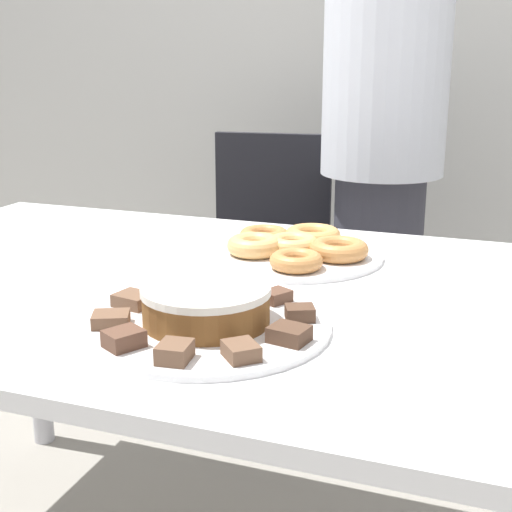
# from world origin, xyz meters

# --- Properties ---
(wall_back) EXTENTS (8.00, 0.05, 2.60)m
(wall_back) POSITION_xyz_m (0.00, 1.60, 1.30)
(wall_back) COLOR beige
(wall_back) RESTS_ON ground_plane
(table) EXTENTS (1.88, 1.00, 0.73)m
(table) POSITION_xyz_m (0.00, 0.00, 0.66)
(table) COLOR white
(table) RESTS_ON ground_plane
(person_standing) EXTENTS (0.37, 0.37, 1.59)m
(person_standing) POSITION_xyz_m (0.02, 0.98, 0.83)
(person_standing) COLOR #383842
(person_standing) RESTS_ON ground_plane
(office_chair_left) EXTENTS (0.49, 0.49, 0.88)m
(office_chair_left) POSITION_xyz_m (-0.35, 0.95, 0.42)
(office_chair_left) COLOR black
(office_chair_left) RESTS_ON ground_plane
(plate_cake) EXTENTS (0.39, 0.39, 0.01)m
(plate_cake) POSITION_xyz_m (-0.03, -0.21, 0.73)
(plate_cake) COLOR white
(plate_cake) RESTS_ON table
(plate_donuts) EXTENTS (0.38, 0.38, 0.01)m
(plate_donuts) POSITION_xyz_m (-0.03, 0.22, 0.73)
(plate_donuts) COLOR white
(plate_donuts) RESTS_ON table
(frosted_cake) EXTENTS (0.20, 0.20, 0.06)m
(frosted_cake) POSITION_xyz_m (-0.03, -0.21, 0.77)
(frosted_cake) COLOR brown
(frosted_cake) RESTS_ON plate_cake
(lamington_0) EXTENTS (0.05, 0.06, 0.03)m
(lamington_0) POSITION_xyz_m (-0.01, -0.36, 0.75)
(lamington_0) COLOR brown
(lamington_0) RESTS_ON plate_cake
(lamington_1) EXTENTS (0.07, 0.07, 0.02)m
(lamington_1) POSITION_xyz_m (0.07, -0.32, 0.75)
(lamington_1) COLOR brown
(lamington_1) RESTS_ON plate_cake
(lamington_2) EXTENTS (0.06, 0.06, 0.02)m
(lamington_2) POSITION_xyz_m (0.11, -0.24, 0.75)
(lamington_2) COLOR #513828
(lamington_2) RESTS_ON plate_cake
(lamington_3) EXTENTS (0.06, 0.05, 0.02)m
(lamington_3) POSITION_xyz_m (0.10, -0.15, 0.75)
(lamington_3) COLOR #513828
(lamington_3) RESTS_ON plate_cake
(lamington_4) EXTENTS (0.06, 0.06, 0.02)m
(lamington_4) POSITION_xyz_m (0.04, -0.09, 0.75)
(lamington_4) COLOR brown
(lamington_4) RESTS_ON plate_cake
(lamington_5) EXTENTS (0.05, 0.06, 0.03)m
(lamington_5) POSITION_xyz_m (-0.05, -0.07, 0.75)
(lamington_5) COLOR #513828
(lamington_5) RESTS_ON plate_cake
(lamington_6) EXTENTS (0.07, 0.07, 0.03)m
(lamington_6) POSITION_xyz_m (-0.13, -0.11, 0.75)
(lamington_6) COLOR #513828
(lamington_6) RESTS_ON plate_cake
(lamington_7) EXTENTS (0.07, 0.06, 0.02)m
(lamington_7) POSITION_xyz_m (-0.17, -0.19, 0.75)
(lamington_7) COLOR brown
(lamington_7) RESTS_ON plate_cake
(lamington_8) EXTENTS (0.07, 0.07, 0.02)m
(lamington_8) POSITION_xyz_m (-0.16, -0.28, 0.75)
(lamington_8) COLOR brown
(lamington_8) RESTS_ON plate_cake
(lamington_9) EXTENTS (0.06, 0.07, 0.03)m
(lamington_9) POSITION_xyz_m (-0.10, -0.34, 0.75)
(lamington_9) COLOR brown
(lamington_9) RESTS_ON plate_cake
(donut_0) EXTENTS (0.11, 0.11, 0.04)m
(donut_0) POSITION_xyz_m (-0.03, 0.22, 0.75)
(donut_0) COLOR #E5AD66
(donut_0) RESTS_ON plate_donuts
(donut_1) EXTENTS (0.11, 0.11, 0.03)m
(donut_1) POSITION_xyz_m (-0.11, 0.28, 0.75)
(donut_1) COLOR #C68447
(donut_1) RESTS_ON plate_donuts
(donut_2) EXTENTS (0.11, 0.11, 0.04)m
(donut_2) POSITION_xyz_m (-0.10, 0.18, 0.76)
(donut_2) COLOR #E5AD66
(donut_2) RESTS_ON plate_donuts
(donut_3) EXTENTS (0.10, 0.10, 0.03)m
(donut_3) POSITION_xyz_m (0.02, 0.11, 0.75)
(donut_3) COLOR #C68447
(donut_3) RESTS_ON plate_donuts
(donut_4) EXTENTS (0.12, 0.12, 0.04)m
(donut_4) POSITION_xyz_m (0.08, 0.21, 0.75)
(donut_4) COLOR #C68447
(donut_4) RESTS_ON plate_donuts
(donut_5) EXTENTS (0.12, 0.12, 0.04)m
(donut_5) POSITION_xyz_m (-0.01, 0.31, 0.75)
(donut_5) COLOR tan
(donut_5) RESTS_ON plate_donuts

